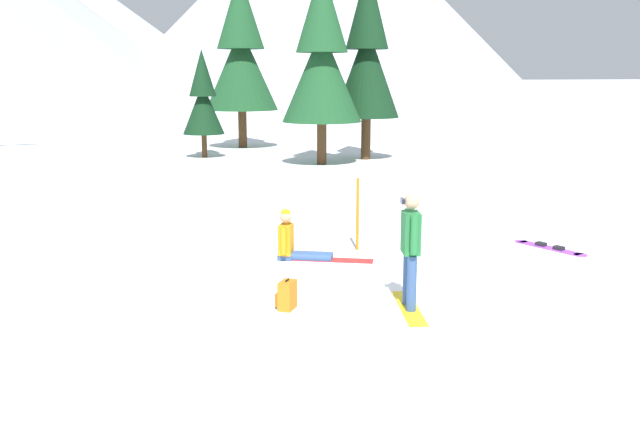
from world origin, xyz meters
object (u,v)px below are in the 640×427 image
pine_tree_broad (203,99)px  pine_tree_twin (241,53)px  snowboarder_foreground (410,249)px  pine_tree_slender (367,54)px  trail_marker_pole (358,214)px  backpack_orange (287,295)px  snowboarder_midground (295,242)px  loose_snowboard_near_left (550,248)px  pine_tree_leaning (322,57)px

pine_tree_broad → pine_tree_twin: pine_tree_twin is taller
snowboarder_foreground → pine_tree_slender: size_ratio=0.22×
trail_marker_pole → pine_tree_twin: 21.03m
backpack_orange → trail_marker_pole: (2.45, 2.95, 0.52)m
backpack_orange → pine_tree_slender: (8.95, 16.99, 4.12)m
snowboarder_midground → backpack_orange: size_ratio=3.72×
loose_snowboard_near_left → pine_tree_leaning: size_ratio=0.22×
snowboarder_midground → pine_tree_twin: bearing=78.5°
backpack_orange → pine_tree_slender: size_ratio=0.06×
snowboarder_midground → pine_tree_twin: pine_tree_twin is taller
snowboarder_midground → trail_marker_pole: bearing=9.7°
pine_tree_slender → snowboarder_foreground: bearing=-112.2°
pine_tree_leaning → pine_tree_slender: pine_tree_slender is taller
loose_snowboard_near_left → backpack_orange: backpack_orange is taller
loose_snowboard_near_left → trail_marker_pole: size_ratio=1.13×
pine_tree_broad → pine_tree_leaning: 5.81m
pine_tree_twin → pine_tree_slender: size_ratio=1.04×
pine_tree_slender → backpack_orange: bearing=-117.8°
snowboarder_foreground → trail_marker_pole: snowboarder_foreground is taller
snowboarder_foreground → pine_tree_slender: 19.34m
snowboarder_foreground → snowboarder_midground: (-0.71, 3.35, -0.60)m
snowboarder_midground → pine_tree_broad: 17.50m
backpack_orange → pine_tree_leaning: bearing=67.6°
pine_tree_leaning → pine_tree_broad: bearing=134.7°
snowboarder_midground → pine_tree_slender: 16.81m
pine_tree_leaning → loose_snowboard_near_left: bearing=-91.6°
snowboarder_midground → trail_marker_pole: 1.49m
snowboarder_midground → pine_tree_leaning: bearing=67.3°
backpack_orange → pine_tree_broad: pine_tree_broad is taller
pine_tree_broad → pine_tree_leaning: bearing=-45.3°
loose_snowboard_near_left → backpack_orange: size_ratio=3.54×
snowboarder_midground → backpack_orange: bearing=-111.0°
trail_marker_pole → pine_tree_slender: pine_tree_slender is taller
pine_tree_broad → pine_tree_slender: pine_tree_slender is taller
pine_tree_leaning → pine_tree_slender: (2.34, 0.96, 0.17)m
pine_tree_broad → pine_tree_slender: (6.26, -3.00, 1.84)m
trail_marker_pole → snowboarder_foreground: bearing=-101.1°
trail_marker_pole → pine_tree_broad: bearing=89.2°
pine_tree_twin → pine_tree_slender: (3.68, -6.46, -0.18)m
trail_marker_pole → pine_tree_slender: bearing=65.2°
snowboarder_foreground → trail_marker_pole: size_ratio=1.21×
trail_marker_pole → pine_tree_leaning: bearing=72.4°
snowboarder_foreground → backpack_orange: size_ratio=3.78×
pine_tree_slender → pine_tree_broad: bearing=154.4°
snowboarder_foreground → pine_tree_twin: pine_tree_twin is taller
backpack_orange → pine_tree_broad: (2.69, 19.99, 2.28)m
pine_tree_leaning → pine_tree_slender: 2.54m
snowboarder_foreground → pine_tree_broad: size_ratio=0.39×
backpack_orange → trail_marker_pole: trail_marker_pole is taller
snowboarder_foreground → snowboarder_midground: bearing=102.0°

